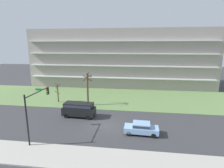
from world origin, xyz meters
name	(u,v)px	position (x,y,z in m)	size (l,w,h in m)	color
ground	(104,125)	(0.00, 0.00, 0.00)	(160.00, 160.00, 0.00)	#38383A
sidewalk_curb_near	(90,158)	(0.00, -8.00, 0.07)	(80.00, 4.00, 0.15)	#ADA89E
grass_lawn_strip	(115,98)	(0.00, 14.00, 0.04)	(80.00, 16.00, 0.08)	#66844C
apartment_building	(121,58)	(0.00, 28.22, 7.80)	(49.62, 13.40, 15.61)	#9E938C
tree_far_left	(58,92)	(-11.13, 9.24, 2.16)	(1.22, 1.38, 4.15)	brown
tree_left	(88,88)	(-4.58, 8.11, 3.55)	(2.22, 2.27, 6.53)	brown
sedan_blue_near_left	(141,128)	(5.24, -2.00, 0.87)	(4.47, 1.99, 1.57)	#8CB2E0
van_black_center_left	(79,109)	(-4.57, 2.50, 1.40)	(5.30, 2.28, 2.36)	black
traffic_signal_mast	(35,106)	(-7.50, -4.74, 4.21)	(0.90, 5.44, 6.13)	black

